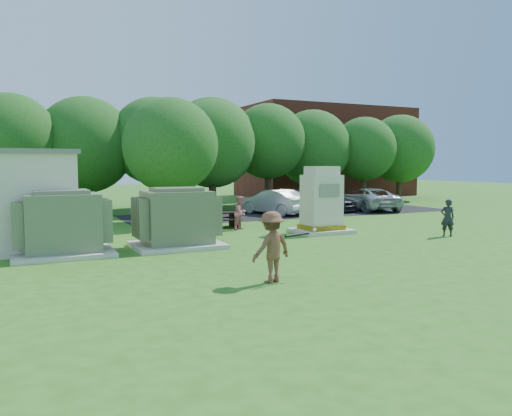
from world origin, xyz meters
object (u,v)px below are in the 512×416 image
person_at_picnic (241,213)px  car_silver_a (274,202)px  car_dark (325,200)px  generator_cabinet (321,204)px  batter (272,247)px  car_silver_b (369,199)px  transformer_right (177,219)px  person_by_generator (448,218)px  picnic_table (220,218)px  car_white (190,206)px  transformer_left (63,225)px

person_at_picnic → car_silver_a: 6.99m
car_dark → generator_cabinet: bearing=-130.5°
batter → car_silver_b: (14.29, 14.46, -0.18)m
person_at_picnic → car_dark: person_at_picnic is taller
transformer_right → car_silver_b: (14.89, 8.44, -0.28)m
batter → car_silver_a: batter is taller
car_silver_b → person_by_generator: bearing=79.7°
picnic_table → batter: 10.63m
car_white → car_silver_b: 11.50m
transformer_right → car_dark: bearing=37.5°
transformer_right → person_at_picnic: bearing=40.5°
person_at_picnic → picnic_table: bearing=87.0°
batter → car_dark: bearing=-142.1°
car_white → car_silver_a: car_silver_a is taller
batter → person_at_picnic: 9.87m
transformer_right → car_dark: 15.38m
car_white → car_dark: size_ratio=0.81×
person_at_picnic → car_white: 5.81m
transformer_left → picnic_table: (6.96, 4.26, -0.53)m
batter → car_dark: size_ratio=0.37×
person_by_generator → picnic_table: bearing=-10.7°
transformer_right → batter: 6.05m
person_by_generator → person_at_picnic: (-6.64, 5.40, 0.00)m
picnic_table → car_silver_b: 12.36m
person_by_generator → car_silver_b: (4.39, 10.53, -0.05)m
transformer_left → car_silver_a: size_ratio=0.69×
transformer_left → person_by_generator: bearing=-8.4°
car_white → car_silver_b: car_silver_b is taller
batter → car_dark: 19.27m
generator_cabinet → car_dark: size_ratio=0.60×
car_dark → batter: bearing=-133.5°
batter → person_by_generator: size_ratio=1.17×
transformer_right → car_silver_b: bearing=29.5°
person_by_generator → car_white: size_ratio=0.39×
person_by_generator → person_at_picnic: size_ratio=1.00×
picnic_table → person_at_picnic: 1.17m
batter → person_at_picnic: batter is taller
transformer_left → car_dark: (15.91, 9.36, -0.30)m
transformer_right → car_silver_a: size_ratio=0.69×
car_dark → car_silver_b: 2.84m
generator_cabinet → batter: size_ratio=1.60×
transformer_right → person_by_generator: (10.50, -2.10, -0.23)m
person_by_generator → car_dark: (1.71, 11.45, -0.07)m
transformer_left → batter: transformer_left is taller
car_silver_a → car_white: bearing=-23.1°
person_at_picnic → car_silver_b: size_ratio=0.30×
picnic_table → person_by_generator: size_ratio=1.12×
transformer_left → person_at_picnic: 8.25m
car_silver_a → person_at_picnic: bearing=32.0°
batter → car_white: bearing=-115.6°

